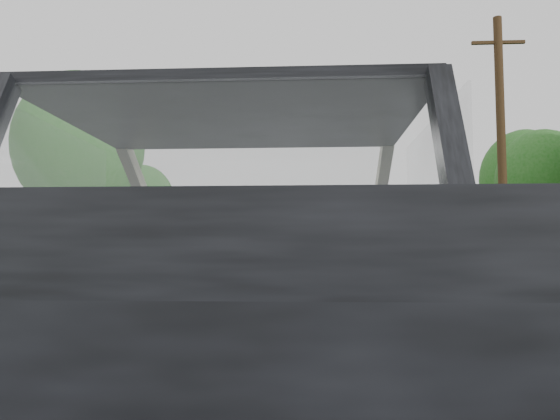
# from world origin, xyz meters

# --- Properties ---
(ground) EXTENTS (140.00, 140.00, 0.00)m
(ground) POSITION_xyz_m (0.00, 0.00, 0.00)
(ground) COLOR #393A42
(ground) RESTS_ON ground
(subject_car) EXTENTS (1.80, 4.00, 1.45)m
(subject_car) POSITION_xyz_m (0.00, 0.00, 0.72)
(subject_car) COLOR black
(subject_car) RESTS_ON ground
(dashboard) EXTENTS (1.58, 0.45, 0.30)m
(dashboard) POSITION_xyz_m (0.00, 0.62, 0.85)
(dashboard) COLOR black
(dashboard) RESTS_ON subject_car
(driver_seat) EXTENTS (0.50, 0.72, 0.42)m
(driver_seat) POSITION_xyz_m (-0.40, -0.29, 0.88)
(driver_seat) COLOR black
(driver_seat) RESTS_ON subject_car
(passenger_seat) EXTENTS (0.50, 0.72, 0.42)m
(passenger_seat) POSITION_xyz_m (0.40, -0.29, 0.88)
(passenger_seat) COLOR black
(passenger_seat) RESTS_ON subject_car
(steering_wheel) EXTENTS (0.36, 0.36, 0.04)m
(steering_wheel) POSITION_xyz_m (-0.40, 0.33, 0.92)
(steering_wheel) COLOR black
(steering_wheel) RESTS_ON dashboard
(cat) EXTENTS (0.55, 0.22, 0.24)m
(cat) POSITION_xyz_m (0.13, 0.67, 1.08)
(cat) COLOR slate
(cat) RESTS_ON dashboard
(guardrail) EXTENTS (0.05, 90.00, 0.32)m
(guardrail) POSITION_xyz_m (4.30, 10.00, 0.58)
(guardrail) COLOR #ACACAC
(guardrail) RESTS_ON ground
(other_car) EXTENTS (2.35, 4.93, 1.57)m
(other_car) POSITION_xyz_m (-0.62, 20.72, 0.78)
(other_car) COLOR silver
(other_car) RESTS_ON ground
(highway_sign) EXTENTS (0.39, 1.07, 2.71)m
(highway_sign) POSITION_xyz_m (7.08, 24.90, 1.35)
(highway_sign) COLOR #134820
(highway_sign) RESTS_ON ground
(utility_pole) EXTENTS (0.33, 0.33, 8.19)m
(utility_pole) POSITION_xyz_m (6.20, 14.05, 4.09)
(utility_pole) COLOR #302013
(utility_pole) RESTS_ON ground
(tree_2) EXTENTS (4.17, 4.17, 5.93)m
(tree_2) POSITION_xyz_m (10.29, 20.96, 2.97)
(tree_2) COLOR #1C5917
(tree_2) RESTS_ON ground
(tree_3) EXTENTS (7.19, 7.19, 8.35)m
(tree_3) POSITION_xyz_m (13.82, 32.10, 4.17)
(tree_3) COLOR #1C5917
(tree_3) RESTS_ON ground
(tree_5) EXTENTS (5.75, 5.75, 8.66)m
(tree_5) POSITION_xyz_m (-10.01, 20.55, 4.33)
(tree_5) COLOR #1C5917
(tree_5) RESTS_ON ground
(tree_6) EXTENTS (4.36, 4.36, 6.02)m
(tree_6) POSITION_xyz_m (-10.08, 29.84, 3.01)
(tree_6) COLOR #1C5917
(tree_6) RESTS_ON ground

